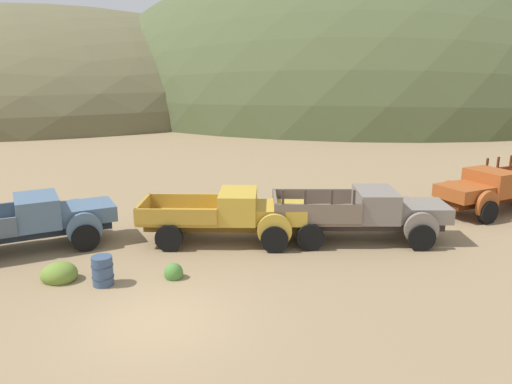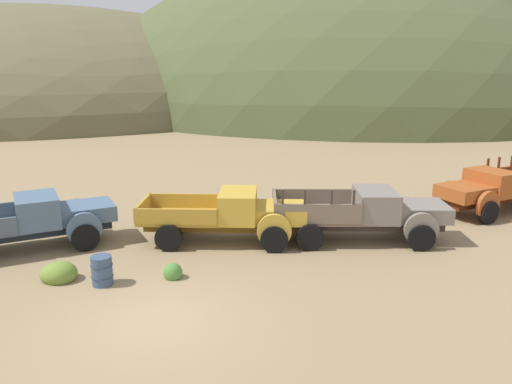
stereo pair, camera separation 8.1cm
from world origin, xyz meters
TOP-DOWN VIEW (x-y plane):
  - ground_plane at (0.00, 0.00)m, footprint 300.00×300.00m
  - hill_far_left at (-18.01, 73.14)m, footprint 84.01×81.55m
  - hill_far_right at (26.71, 63.98)m, footprint 74.42×76.55m
  - truck_chalk_blue at (-4.23, 6.06)m, footprint 6.58×3.80m
  - truck_faded_yellow at (2.79, 5.53)m, footprint 6.26×3.34m
  - truck_primer_gray at (7.72, 4.84)m, footprint 6.60×3.35m
  - truck_oxide_orange at (14.26, 7.29)m, footprint 6.48×3.80m
  - oil_drum_spare at (-1.60, 2.48)m, footprint 0.65×0.65m
  - bush_back_edge at (-2.97, 3.03)m, footprint 1.09×0.92m
  - bush_front_left at (0.46, 2.61)m, footprint 0.58×0.54m

SIDE VIEW (x-z plane):
  - ground_plane at x=0.00m, z-range 0.00..0.00m
  - hill_far_left at x=-18.01m, z-range -14.63..14.63m
  - hill_far_right at x=26.71m, z-range -20.87..20.87m
  - bush_front_left at x=0.46m, z-range -0.15..0.48m
  - bush_back_edge at x=-2.97m, z-range -0.18..0.57m
  - oil_drum_spare at x=-1.60m, z-range 0.00..0.89m
  - truck_faded_yellow at x=2.79m, z-range 0.05..1.94m
  - truck_chalk_blue at x=-4.23m, z-range 0.05..1.94m
  - truck_oxide_orange at x=14.26m, z-range -0.08..2.08m
  - truck_primer_gray at x=7.72m, z-range -0.07..2.09m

